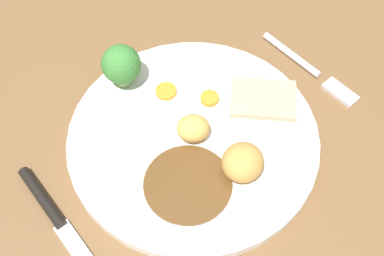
{
  "coord_description": "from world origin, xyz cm",
  "views": [
    {
      "loc": [
        19.71,
        23.65,
        52.89
      ],
      "look_at": [
        -0.09,
        -0.32,
        6.0
      ],
      "focal_mm": 46.05,
      "sensor_mm": 36.0,
      "label": 1
    }
  ],
  "objects": [
    {
      "name": "dining_table",
      "position": [
        0.0,
        0.0,
        1.8
      ],
      "size": [
        120.0,
        84.0,
        3.6
      ],
      "primitive_type": "cube",
      "color": "brown",
      "rests_on": "ground"
    },
    {
      "name": "meat_slice_main",
      "position": [
        -9.67,
        1.59,
        5.4
      ],
      "size": [
        9.63,
        9.62,
        0.8
      ],
      "primitive_type": "cube",
      "rotation": [
        0.0,
        0.0,
        5.5
      ],
      "color": "tan",
      "rests_on": "dinner_plate"
    },
    {
      "name": "roast_potato_left",
      "position": [
        0.36,
        0.46,
        6.39
      ],
      "size": [
        5.1,
        5.01,
        2.77
      ],
      "primitive_type": "ellipsoid",
      "rotation": [
        0.0,
        0.0,
        1.02
      ],
      "color": "tan",
      "rests_on": "dinner_plate"
    },
    {
      "name": "broccoli_floret",
      "position": [
        1.63,
        -11.46,
        8.29
      ],
      "size": [
        4.78,
        4.78,
        5.8
      ],
      "color": "#8CB766",
      "rests_on": "dinner_plate"
    },
    {
      "name": "gravy_pool",
      "position": [
        4.54,
        4.57,
        5.15
      ],
      "size": [
        9.7,
        9.7,
        0.3
      ],
      "primitive_type": "cylinder",
      "color": "#563819",
      "rests_on": "dinner_plate"
    },
    {
      "name": "dinner_plate",
      "position": [
        -0.09,
        -0.32,
        4.3
      ],
      "size": [
        29.22,
        29.22,
        1.4
      ],
      "primitive_type": "cylinder",
      "color": "white",
      "rests_on": "dining_table"
    },
    {
      "name": "fork",
      "position": [
        -18.62,
        1.48,
        3.99
      ],
      "size": [
        2.16,
        15.29,
        0.9
      ],
      "rotation": [
        0.0,
        0.0,
        1.61
      ],
      "color": "silver",
      "rests_on": "dining_table"
    },
    {
      "name": "carrot_coin_front",
      "position": [
        -4.76,
        -2.62,
        5.33
      ],
      "size": [
        2.26,
        2.26,
        0.67
      ],
      "primitive_type": "cylinder",
      "color": "orange",
      "rests_on": "dinner_plate"
    },
    {
      "name": "roast_potato_right",
      "position": [
        -1.14,
        6.98,
        6.81
      ],
      "size": [
        5.9,
        5.7,
        3.61
      ],
      "primitive_type": "ellipsoid",
      "rotation": [
        0.0,
        0.0,
        1.85
      ],
      "color": "#BC8C42",
      "rests_on": "dinner_plate"
    },
    {
      "name": "knife",
      "position": [
        17.55,
        -1.34,
        4.05
      ],
      "size": [
        1.84,
        18.52,
        1.2
      ],
      "rotation": [
        0.0,
        0.0,
        1.56
      ],
      "color": "black",
      "rests_on": "dining_table"
    },
    {
      "name": "carrot_coin_back",
      "position": [
        -1.4,
        -6.89,
        5.25
      ],
      "size": [
        2.59,
        2.59,
        0.49
      ],
      "primitive_type": "cylinder",
      "color": "orange",
      "rests_on": "dinner_plate"
    }
  ]
}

